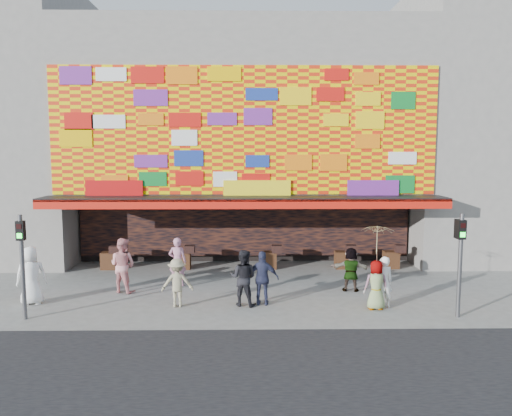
# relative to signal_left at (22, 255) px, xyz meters

# --- Properties ---
(ground) EXTENTS (90.00, 90.00, 0.00)m
(ground) POSITION_rel_signal_left_xyz_m (6.20, 1.50, -1.86)
(ground) COLOR slate
(ground) RESTS_ON ground
(road_strip) EXTENTS (30.00, 8.00, 0.02)m
(road_strip) POSITION_rel_signal_left_xyz_m (6.20, -5.00, -1.85)
(road_strip) COLOR black
(road_strip) RESTS_ON ground
(shop_building) EXTENTS (15.20, 9.40, 10.00)m
(shop_building) POSITION_rel_signal_left_xyz_m (6.20, 9.68, 3.37)
(shop_building) COLOR gray
(shop_building) RESTS_ON ground
(signal_left) EXTENTS (0.22, 0.20, 3.00)m
(signal_left) POSITION_rel_signal_left_xyz_m (0.00, 0.00, 0.00)
(signal_left) COLOR #59595B
(signal_left) RESTS_ON ground
(signal_right) EXTENTS (0.22, 0.20, 3.00)m
(signal_right) POSITION_rel_signal_left_xyz_m (12.40, 0.00, 0.00)
(signal_right) COLOR #59595B
(signal_right) RESTS_ON ground
(ped_a) EXTENTS (1.04, 0.86, 1.83)m
(ped_a) POSITION_rel_signal_left_xyz_m (-0.40, 1.42, -0.94)
(ped_a) COLOR white
(ped_a) RESTS_ON ground
(ped_b) EXTENTS (0.67, 0.47, 1.73)m
(ped_b) POSITION_rel_signal_left_xyz_m (3.85, 3.54, -0.99)
(ped_b) COLOR #B87791
(ped_b) RESTS_ON ground
(ped_c) EXTENTS (1.01, 0.89, 1.75)m
(ped_c) POSITION_rel_signal_left_xyz_m (6.20, 1.20, -0.98)
(ped_c) COLOR black
(ped_c) RESTS_ON ground
(ped_d) EXTENTS (1.03, 0.68, 1.50)m
(ped_d) POSITION_rel_signal_left_xyz_m (4.18, 1.11, -1.11)
(ped_d) COLOR tan
(ped_d) RESTS_ON ground
(ped_e) EXTENTS (1.03, 0.52, 1.69)m
(ped_e) POSITION_rel_signal_left_xyz_m (6.81, 1.24, -1.01)
(ped_e) COLOR #2B2F4C
(ped_e) RESTS_ON ground
(ped_f) EXTENTS (1.46, 0.71, 1.51)m
(ped_f) POSITION_rel_signal_left_xyz_m (9.86, 2.76, -1.10)
(ped_f) COLOR gray
(ped_f) RESTS_ON ground
(ped_g) EXTENTS (0.76, 0.53, 1.50)m
(ped_g) POSITION_rel_signal_left_xyz_m (10.21, 0.75, -1.11)
(ped_g) COLOR gray
(ped_g) RESTS_ON ground
(ped_h) EXTENTS (0.62, 0.45, 1.58)m
(ped_h) POSITION_rel_signal_left_xyz_m (10.49, 0.94, -1.07)
(ped_h) COLOR white
(ped_h) RESTS_ON ground
(ped_i) EXTENTS (1.10, 0.99, 1.86)m
(ped_i) POSITION_rel_signal_left_xyz_m (2.11, 2.73, -0.93)
(ped_i) COLOR pink
(ped_i) RESTS_ON ground
(parasol) EXTENTS (1.13, 1.15, 1.82)m
(parasol) POSITION_rel_signal_left_xyz_m (10.21, 0.75, 0.27)
(parasol) COLOR #FFECA0
(parasol) RESTS_ON ground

